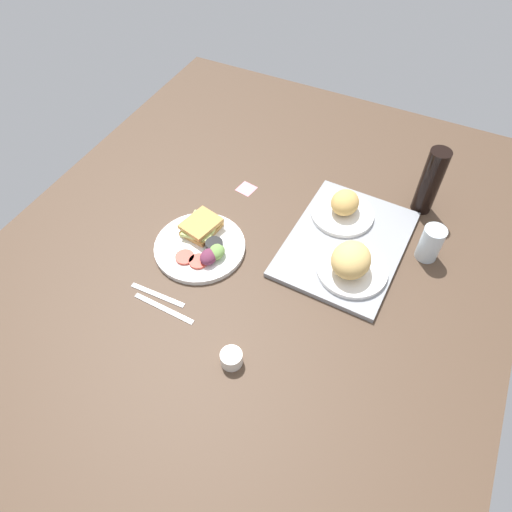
{
  "coord_description": "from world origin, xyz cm",
  "views": [
    {
      "loc": [
        78.25,
        40.43,
        108.33
      ],
      "look_at": [
        2.0,
        3.0,
        4.0
      ],
      "focal_mm": 32.78,
      "sensor_mm": 36.0,
      "label": 1
    }
  ],
  "objects_px": {
    "serving_tray": "(346,243)",
    "fork": "(158,295)",
    "knife": "(164,308)",
    "bread_plate_near": "(344,208)",
    "sticky_note": "(246,189)",
    "drinking_glass": "(431,243)",
    "soda_bottle": "(430,182)",
    "bread_plate_far": "(351,263)",
    "espresso_cup": "(231,358)",
    "plate_with_salad": "(202,244)"
  },
  "relations": [
    {
      "from": "bread_plate_near",
      "to": "knife",
      "type": "distance_m",
      "value": 0.63
    },
    {
      "from": "plate_with_salad",
      "to": "knife",
      "type": "height_order",
      "value": "plate_with_salad"
    },
    {
      "from": "serving_tray",
      "to": "knife",
      "type": "relative_size",
      "value": 2.37
    },
    {
      "from": "serving_tray",
      "to": "fork",
      "type": "relative_size",
      "value": 2.65
    },
    {
      "from": "bread_plate_far",
      "to": "sticky_note",
      "type": "height_order",
      "value": "bread_plate_far"
    },
    {
      "from": "bread_plate_far",
      "to": "sticky_note",
      "type": "relative_size",
      "value": 3.64
    },
    {
      "from": "plate_with_salad",
      "to": "knife",
      "type": "bearing_deg",
      "value": 3.83
    },
    {
      "from": "bread_plate_near",
      "to": "fork",
      "type": "bearing_deg",
      "value": -35.19
    },
    {
      "from": "espresso_cup",
      "to": "knife",
      "type": "xyz_separation_m",
      "value": [
        -0.06,
        -0.24,
        -0.02
      ]
    },
    {
      "from": "fork",
      "to": "bread_plate_far",
      "type": "bearing_deg",
      "value": 32.44
    },
    {
      "from": "bread_plate_near",
      "to": "knife",
      "type": "relative_size",
      "value": 1.05
    },
    {
      "from": "bread_plate_near",
      "to": "drinking_glass",
      "type": "distance_m",
      "value": 0.28
    },
    {
      "from": "bread_plate_near",
      "to": "soda_bottle",
      "type": "bearing_deg",
      "value": 125.5
    },
    {
      "from": "serving_tray",
      "to": "soda_bottle",
      "type": "bearing_deg",
      "value": 147.25
    },
    {
      "from": "espresso_cup",
      "to": "plate_with_salad",
      "type": "bearing_deg",
      "value": -138.85
    },
    {
      "from": "drinking_glass",
      "to": "knife",
      "type": "relative_size",
      "value": 0.6
    },
    {
      "from": "bread_plate_far",
      "to": "drinking_glass",
      "type": "height_order",
      "value": "bread_plate_far"
    },
    {
      "from": "drinking_glass",
      "to": "fork",
      "type": "relative_size",
      "value": 0.67
    },
    {
      "from": "bread_plate_far",
      "to": "drinking_glass",
      "type": "xyz_separation_m",
      "value": [
        -0.17,
        0.18,
        0.0
      ]
    },
    {
      "from": "fork",
      "to": "knife",
      "type": "xyz_separation_m",
      "value": [
        0.03,
        0.04,
        0.0
      ]
    },
    {
      "from": "bread_plate_far",
      "to": "drinking_glass",
      "type": "bearing_deg",
      "value": 133.07
    },
    {
      "from": "drinking_glass",
      "to": "soda_bottle",
      "type": "bearing_deg",
      "value": -162.37
    },
    {
      "from": "serving_tray",
      "to": "bread_plate_far",
      "type": "relative_size",
      "value": 2.21
    },
    {
      "from": "serving_tray",
      "to": "sticky_note",
      "type": "height_order",
      "value": "serving_tray"
    },
    {
      "from": "bread_plate_far",
      "to": "soda_bottle",
      "type": "xyz_separation_m",
      "value": [
        -0.36,
        0.12,
        0.06
      ]
    },
    {
      "from": "serving_tray",
      "to": "plate_with_salad",
      "type": "bearing_deg",
      "value": -62.47
    },
    {
      "from": "espresso_cup",
      "to": "fork",
      "type": "xyz_separation_m",
      "value": [
        -0.09,
        -0.28,
        -0.02
      ]
    },
    {
      "from": "soda_bottle",
      "to": "fork",
      "type": "relative_size",
      "value": 1.35
    },
    {
      "from": "soda_bottle",
      "to": "bread_plate_near",
      "type": "bearing_deg",
      "value": -54.5
    },
    {
      "from": "soda_bottle",
      "to": "fork",
      "type": "height_order",
      "value": "soda_bottle"
    },
    {
      "from": "serving_tray",
      "to": "fork",
      "type": "distance_m",
      "value": 0.58
    },
    {
      "from": "serving_tray",
      "to": "sticky_note",
      "type": "relative_size",
      "value": 8.04
    },
    {
      "from": "serving_tray",
      "to": "fork",
      "type": "bearing_deg",
      "value": -45.2
    },
    {
      "from": "espresso_cup",
      "to": "fork",
      "type": "distance_m",
      "value": 0.3
    },
    {
      "from": "sticky_note",
      "to": "bread_plate_near",
      "type": "bearing_deg",
      "value": 92.46
    },
    {
      "from": "bread_plate_far",
      "to": "knife",
      "type": "xyz_separation_m",
      "value": [
        0.33,
        -0.42,
        -0.05
      ]
    },
    {
      "from": "bread_plate_far",
      "to": "espresso_cup",
      "type": "relative_size",
      "value": 3.64
    },
    {
      "from": "soda_bottle",
      "to": "fork",
      "type": "xyz_separation_m",
      "value": [
        0.67,
        -0.58,
        -0.11
      ]
    },
    {
      "from": "soda_bottle",
      "to": "sticky_note",
      "type": "height_order",
      "value": "soda_bottle"
    },
    {
      "from": "bread_plate_far",
      "to": "espresso_cup",
      "type": "distance_m",
      "value": 0.43
    },
    {
      "from": "drinking_glass",
      "to": "fork",
      "type": "distance_m",
      "value": 0.8
    },
    {
      "from": "sticky_note",
      "to": "knife",
      "type": "bearing_deg",
      "value": 1.51
    },
    {
      "from": "bread_plate_far",
      "to": "soda_bottle",
      "type": "height_order",
      "value": "soda_bottle"
    },
    {
      "from": "espresso_cup",
      "to": "sticky_note",
      "type": "height_order",
      "value": "espresso_cup"
    },
    {
      "from": "espresso_cup",
      "to": "knife",
      "type": "relative_size",
      "value": 0.29
    },
    {
      "from": "knife",
      "to": "sticky_note",
      "type": "distance_m",
      "value": 0.53
    },
    {
      "from": "plate_with_salad",
      "to": "sticky_note",
      "type": "bearing_deg",
      "value": 179.63
    },
    {
      "from": "serving_tray",
      "to": "knife",
      "type": "xyz_separation_m",
      "value": [
        0.44,
        -0.37,
        -0.01
      ]
    },
    {
      "from": "bread_plate_near",
      "to": "bread_plate_far",
      "type": "distance_m",
      "value": 0.23
    },
    {
      "from": "bread_plate_near",
      "to": "espresso_cup",
      "type": "xyz_separation_m",
      "value": [
        0.6,
        -0.08,
        -0.02
      ]
    }
  ]
}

